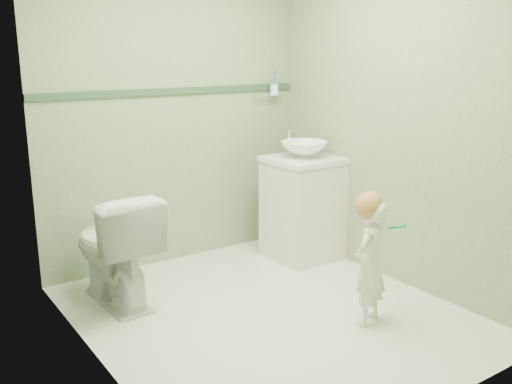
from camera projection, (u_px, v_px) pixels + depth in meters
ground at (269, 314)px, 3.68m from camera, size 2.50×2.50×0.00m
room_shell at (270, 129)px, 3.39m from camera, size 2.50×2.54×2.40m
trim_stripe at (175, 91)px, 4.34m from camera, size 2.20×0.02×0.05m
vanity at (303, 210)px, 4.61m from camera, size 0.52×0.50×0.80m
counter at (304, 160)px, 4.51m from camera, size 0.54×0.52×0.04m
basin at (304, 149)px, 4.49m from camera, size 0.37×0.37×0.13m
faucet at (290, 136)px, 4.61m from camera, size 0.03×0.13×0.18m
cup_holder at (273, 90)px, 4.79m from camera, size 0.26×0.07×0.21m
toilet at (114, 248)px, 3.76m from camera, size 0.47×0.78×0.77m
toddler at (369, 263)px, 3.47m from camera, size 0.33×0.28×0.79m
hair_cap at (369, 206)px, 3.41m from camera, size 0.17×0.17×0.17m
teal_toothbrush at (396, 226)px, 3.41m from camera, size 0.10×0.14×0.08m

